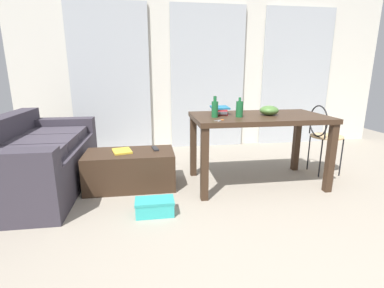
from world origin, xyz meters
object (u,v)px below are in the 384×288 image
Objects in this scene: craft_table at (258,125)px; shoebox at (155,207)px; scissors at (220,120)px; book_stack at (219,110)px; bowl at (269,110)px; wire_chair at (322,131)px; tv_remote_primary at (155,148)px; bottle_far at (239,109)px; magazine at (122,151)px; couch at (34,160)px; bottle_near at (215,109)px; coffee_table at (130,169)px.

shoebox is (-1.13, -0.57, -0.59)m from craft_table.
book_stack is at bearing 77.29° from scissors.
craft_table is 7.11× the size of bowl.
wire_chair is at bearing 1.43° from book_stack.
bowl reaches higher than book_stack.
book_stack is 1.79× the size of tv_remote_primary.
bottle_far is 0.36m from bowl.
bottle_far is 0.86× the size of magazine.
couch is 8.97× the size of bowl.
book_stack reaches higher than couch.
wire_chair is at bearing -12.49° from magazine.
couch is 8.35× the size of bottle_near.
wire_chair is at bearing 18.07° from scissors.
wire_chair is 0.85m from bowl.
magazine is (-0.35, -0.05, -0.00)m from tv_remote_primary.
tv_remote_primary is at bearing 179.13° from book_stack.
coffee_table is 5.49× the size of tv_remote_primary.
coffee_table is 0.72m from shoebox.
wire_chair reaches higher than tv_remote_primary.
bottle_far reaches higher than craft_table.
couch is at bearing 177.90° from book_stack.
bottle_near is 0.21m from scissors.
bowl is 1.55m from shoebox.
couch is 7.70× the size of magazine.
tv_remote_primary is (-1.10, 0.16, -0.26)m from craft_table.
wire_chair is at bearing -8.48° from tv_remote_primary.
tv_remote_primary is 0.50× the size of shoebox.
wire_chair is 1.44m from bottle_near.
wire_chair reaches higher than coffee_table.
bowl is at bearing -17.57° from tv_remote_primary.
bottle_near reaches higher than craft_table.
scissors is (-0.24, -0.17, -0.08)m from bottle_far.
craft_table reaches higher than tv_remote_primary.
bowl is at bearing -165.56° from wire_chair.
shoebox is (1.23, -0.79, -0.24)m from couch.
bottle_near is at bearing 174.68° from bottle_far.
scissors is (-0.59, -0.25, -0.05)m from bowl.
bottle_far is 1.27m from shoebox.
bottle_near reaches higher than couch.
magazine is 0.82m from shoebox.
bowl reaches higher than magazine.
wire_chair is 2.20m from shoebox.
scissors is at bearing -35.61° from magazine.
bowl is at bearing 12.71° from bottle_far.
couch is 2.53m from bowl.
book_stack is at bearing -12.21° from magazine.
magazine is (-1.55, 0.13, -0.42)m from bowl.
couch is at bearing 168.12° from tv_remote_primary.
craft_table is 0.91m from wire_chair.
bottle_far is 1.81× the size of scissors.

